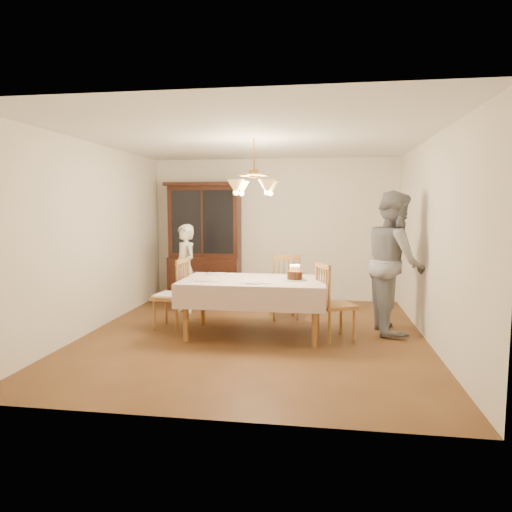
% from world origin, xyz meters
% --- Properties ---
extents(ground, '(5.00, 5.00, 0.00)m').
position_xyz_m(ground, '(0.00, 0.00, 0.00)').
color(ground, '#543118').
rests_on(ground, ground).
extents(room_shell, '(5.00, 5.00, 5.00)m').
position_xyz_m(room_shell, '(0.00, 0.00, 1.58)').
color(room_shell, white).
rests_on(room_shell, ground).
extents(dining_table, '(1.90, 1.10, 0.76)m').
position_xyz_m(dining_table, '(0.00, 0.00, 0.68)').
color(dining_table, brown).
rests_on(dining_table, ground).
extents(china_hutch, '(1.38, 0.54, 2.16)m').
position_xyz_m(china_hutch, '(-1.26, 2.25, 1.04)').
color(china_hutch, black).
rests_on(china_hutch, ground).
extents(chair_far_side, '(0.53, 0.52, 1.00)m').
position_xyz_m(chair_far_side, '(0.32, 0.98, 0.44)').
color(chair_far_side, brown).
rests_on(chair_far_side, ground).
extents(chair_left_end, '(0.47, 0.49, 1.00)m').
position_xyz_m(chair_left_end, '(-1.20, 0.17, 0.45)').
color(chair_left_end, brown).
rests_on(chair_left_end, ground).
extents(chair_right_end, '(0.57, 0.57, 1.00)m').
position_xyz_m(chair_right_end, '(1.07, -0.05, 0.44)').
color(chair_right_end, brown).
rests_on(chair_right_end, ground).
extents(elderly_woman, '(0.61, 0.62, 1.44)m').
position_xyz_m(elderly_woman, '(-1.29, 1.12, 0.72)').
color(elderly_woman, beige).
rests_on(elderly_woman, ground).
extents(adult_in_grey, '(0.83, 1.01, 1.94)m').
position_xyz_m(adult_in_grey, '(1.87, 0.46, 0.97)').
color(adult_in_grey, slate).
rests_on(adult_in_grey, ground).
extents(birthday_cake, '(0.30, 0.30, 0.21)m').
position_xyz_m(birthday_cake, '(0.54, 0.00, 0.81)').
color(birthday_cake, white).
rests_on(birthday_cake, dining_table).
extents(place_setting_near_left, '(0.37, 0.23, 0.02)m').
position_xyz_m(place_setting_near_left, '(-0.62, -0.23, 0.77)').
color(place_setting_near_left, white).
rests_on(place_setting_near_left, dining_table).
extents(place_setting_near_right, '(0.39, 0.24, 0.02)m').
position_xyz_m(place_setting_near_right, '(0.06, -0.30, 0.77)').
color(place_setting_near_right, white).
rests_on(place_setting_near_right, dining_table).
extents(place_setting_far_left, '(0.41, 0.27, 0.02)m').
position_xyz_m(place_setting_far_left, '(-0.54, 0.35, 0.77)').
color(place_setting_far_left, white).
rests_on(place_setting_far_left, dining_table).
extents(chandelier, '(0.62, 0.62, 0.73)m').
position_xyz_m(chandelier, '(-0.00, -0.00, 1.98)').
color(chandelier, '#BF8C3F').
rests_on(chandelier, ground).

